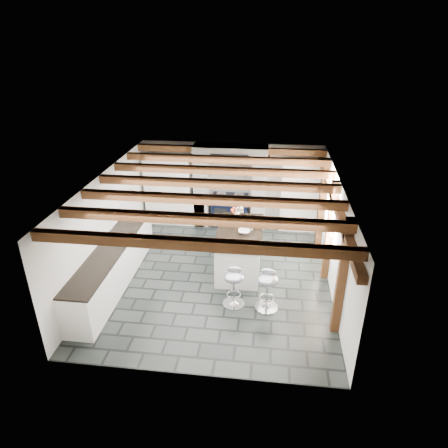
# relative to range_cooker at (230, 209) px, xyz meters

# --- Properties ---
(ground) EXTENTS (6.00, 6.00, 0.00)m
(ground) POSITION_rel_range_cooker_xyz_m (0.00, -2.68, -0.47)
(ground) COLOR black
(ground) RESTS_ON ground
(room_shell) EXTENTS (6.00, 6.03, 6.00)m
(room_shell) POSITION_rel_range_cooker_xyz_m (-0.61, -1.26, 0.60)
(room_shell) COLOR silver
(room_shell) RESTS_ON ground
(range_cooker) EXTENTS (1.00, 0.63, 0.99)m
(range_cooker) POSITION_rel_range_cooker_xyz_m (0.00, 0.00, 0.00)
(range_cooker) COLOR black
(range_cooker) RESTS_ON ground
(kitchen_island) EXTENTS (1.04, 1.97, 1.29)m
(kitchen_island) POSITION_rel_range_cooker_xyz_m (0.47, -2.30, 0.03)
(kitchen_island) COLOR white
(kitchen_island) RESTS_ON ground
(bar_stool_near) EXTENTS (0.48, 0.48, 0.87)m
(bar_stool_near) POSITION_rel_range_cooker_xyz_m (1.14, -3.77, 0.07)
(bar_stool_near) COLOR silver
(bar_stool_near) RESTS_ON ground
(bar_stool_far) EXTENTS (0.45, 0.45, 0.84)m
(bar_stool_far) POSITION_rel_range_cooker_xyz_m (0.48, -3.73, 0.06)
(bar_stool_far) COLOR silver
(bar_stool_far) RESTS_ON ground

